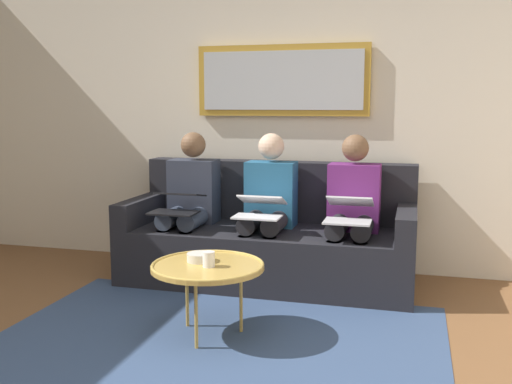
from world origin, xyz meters
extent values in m
cube|color=beige|center=(0.00, -2.60, 1.30)|extent=(6.00, 0.12, 2.60)
cube|color=#33476B|center=(0.00, -0.85, 0.00)|extent=(2.60, 1.80, 0.01)
cube|color=black|center=(0.00, -2.05, 0.21)|extent=(2.20, 0.90, 0.42)
cube|color=black|center=(0.00, -2.40, 0.66)|extent=(2.20, 0.20, 0.48)
cube|color=black|center=(-1.03, -2.05, 0.52)|extent=(0.14, 0.90, 0.20)
cube|color=black|center=(1.03, -2.05, 0.52)|extent=(0.14, 0.90, 0.20)
cube|color=#B7892D|center=(0.00, -2.51, 1.55)|extent=(1.42, 0.04, 0.57)
cube|color=#B2B7BC|center=(0.00, -2.48, 1.55)|extent=(1.32, 0.01, 0.47)
cylinder|color=tan|center=(0.08, -0.90, 0.42)|extent=(0.66, 0.66, 0.03)
torus|color=tan|center=(0.08, -0.90, 0.43)|extent=(0.66, 0.66, 0.02)
cylinder|color=#B28E42|center=(0.08, -0.70, 0.20)|extent=(0.02, 0.02, 0.41)
cylinder|color=#B28E42|center=(-0.10, -1.00, 0.20)|extent=(0.02, 0.02, 0.41)
cylinder|color=#B28E42|center=(0.25, -1.00, 0.20)|extent=(0.02, 0.02, 0.41)
cylinder|color=silver|center=(0.06, -0.86, 0.48)|extent=(0.07, 0.07, 0.09)
cylinder|color=beige|center=(0.15, -0.96, 0.46)|extent=(0.15, 0.15, 0.05)
cube|color=#66236B|center=(-0.64, -2.15, 0.67)|extent=(0.38, 0.22, 0.50)
sphere|color=brown|center=(-0.64, -2.15, 1.04)|extent=(0.20, 0.20, 0.20)
cylinder|color=#232328|center=(-0.73, -1.94, 0.49)|extent=(0.14, 0.42, 0.14)
cylinder|color=#232328|center=(-0.55, -1.94, 0.49)|extent=(0.14, 0.42, 0.14)
cylinder|color=#232328|center=(-0.73, -1.73, 0.21)|extent=(0.11, 0.11, 0.42)
cylinder|color=#232328|center=(-0.55, -1.73, 0.21)|extent=(0.11, 0.11, 0.42)
cube|color=silver|center=(-0.64, -1.73, 0.57)|extent=(0.32, 0.23, 0.01)
cube|color=silver|center=(-0.64, -1.89, 0.68)|extent=(0.32, 0.22, 0.10)
cube|color=#A5C6EA|center=(-0.64, -1.89, 0.68)|extent=(0.29, 0.19, 0.08)
cube|color=#235B84|center=(0.00, -2.15, 0.67)|extent=(0.38, 0.22, 0.50)
sphere|color=beige|center=(0.00, -2.15, 1.04)|extent=(0.20, 0.20, 0.20)
cylinder|color=#232328|center=(-0.09, -1.94, 0.49)|extent=(0.14, 0.42, 0.14)
cylinder|color=#232328|center=(0.09, -1.94, 0.49)|extent=(0.14, 0.42, 0.14)
cylinder|color=#232328|center=(-0.09, -1.73, 0.21)|extent=(0.11, 0.11, 0.42)
cylinder|color=#232328|center=(0.09, -1.73, 0.21)|extent=(0.11, 0.11, 0.42)
cube|color=white|center=(0.00, -1.73, 0.57)|extent=(0.34, 0.21, 0.01)
cube|color=white|center=(0.00, -1.87, 0.67)|extent=(0.34, 0.20, 0.09)
cube|color=#A5C6EA|center=(0.00, -1.87, 0.67)|extent=(0.30, 0.17, 0.07)
cube|color=#2D3342|center=(0.64, -2.15, 0.67)|extent=(0.38, 0.22, 0.50)
sphere|color=brown|center=(0.64, -2.15, 1.04)|extent=(0.20, 0.20, 0.20)
cylinder|color=#384256|center=(0.55, -1.94, 0.49)|extent=(0.14, 0.42, 0.14)
cylinder|color=#384256|center=(0.73, -1.94, 0.49)|extent=(0.14, 0.42, 0.14)
cylinder|color=#384256|center=(0.55, -1.73, 0.21)|extent=(0.11, 0.11, 0.42)
cylinder|color=#384256|center=(0.73, -1.73, 0.21)|extent=(0.11, 0.11, 0.42)
cube|color=black|center=(0.64, -1.73, 0.57)|extent=(0.35, 0.23, 0.01)
cube|color=black|center=(0.64, -1.86, 0.68)|extent=(0.35, 0.22, 0.05)
cube|color=#A5C6EA|center=(0.64, -1.86, 0.69)|extent=(0.31, 0.20, 0.04)
camera|label=1|loc=(-1.07, 2.25, 1.37)|focal=41.44mm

